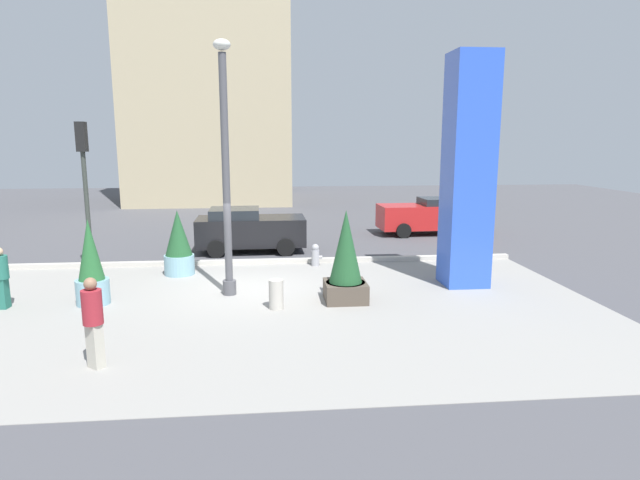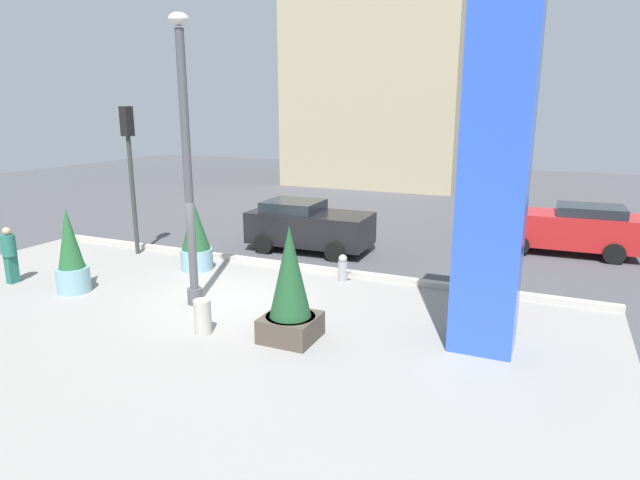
{
  "view_description": "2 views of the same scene",
  "coord_description": "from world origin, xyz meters",
  "px_view_note": "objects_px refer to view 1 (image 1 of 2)",
  "views": [
    {
      "loc": [
        0.63,
        -14.57,
        4.12
      ],
      "look_at": [
        2.15,
        1.3,
        1.13
      ],
      "focal_mm": 29.84,
      "sensor_mm": 36.0,
      "label": 1
    },
    {
      "loc": [
        7.25,
        -10.4,
        4.61
      ],
      "look_at": [
        2.08,
        1.22,
        1.48
      ],
      "focal_mm": 29.94,
      "sensor_mm": 36.0,
      "label": 2
    }
  ],
  "objects_px": {
    "fire_hydrant": "(315,255)",
    "pedestrian_by_curb": "(93,318)",
    "car_curb_west": "(430,215)",
    "traffic_light_corner": "(84,173)",
    "potted_plant_near_left": "(91,267)",
    "car_intersection": "(249,229)",
    "pedestrian_on_sidewalk": "(1,275)",
    "lamp_post": "(226,175)",
    "art_pillar_blue": "(468,172)",
    "potted_plant_mid_plaza": "(178,245)",
    "concrete_bollard": "(276,294)",
    "potted_plant_curbside": "(346,261)"
  },
  "relations": [
    {
      "from": "traffic_light_corner",
      "to": "potted_plant_near_left",
      "type": "bearing_deg",
      "value": -72.06
    },
    {
      "from": "potted_plant_near_left",
      "to": "concrete_bollard",
      "type": "bearing_deg",
      "value": -10.23
    },
    {
      "from": "potted_plant_curbside",
      "to": "traffic_light_corner",
      "type": "height_order",
      "value": "traffic_light_corner"
    },
    {
      "from": "concrete_bollard",
      "to": "pedestrian_on_sidewalk",
      "type": "xyz_separation_m",
      "value": [
        -6.74,
        0.68,
        0.48
      ]
    },
    {
      "from": "car_curb_west",
      "to": "car_intersection",
      "type": "xyz_separation_m",
      "value": [
        -7.88,
        -3.13,
        0.0
      ]
    },
    {
      "from": "pedestrian_by_curb",
      "to": "potted_plant_curbside",
      "type": "bearing_deg",
      "value": 35.53
    },
    {
      "from": "potted_plant_near_left",
      "to": "pedestrian_by_curb",
      "type": "bearing_deg",
      "value": -72.06
    },
    {
      "from": "potted_plant_curbside",
      "to": "fire_hydrant",
      "type": "relative_size",
      "value": 3.2
    },
    {
      "from": "fire_hydrant",
      "to": "car_intersection",
      "type": "bearing_deg",
      "value": 131.17
    },
    {
      "from": "traffic_light_corner",
      "to": "potted_plant_mid_plaza",
      "type": "bearing_deg",
      "value": -12.96
    },
    {
      "from": "potted_plant_near_left",
      "to": "car_intersection",
      "type": "xyz_separation_m",
      "value": [
        3.75,
        6.26,
        -0.13
      ]
    },
    {
      "from": "fire_hydrant",
      "to": "car_intersection",
      "type": "distance_m",
      "value": 3.47
    },
    {
      "from": "potted_plant_near_left",
      "to": "traffic_light_corner",
      "type": "bearing_deg",
      "value": 107.94
    },
    {
      "from": "potted_plant_near_left",
      "to": "car_curb_west",
      "type": "distance_m",
      "value": 14.95
    },
    {
      "from": "lamp_post",
      "to": "car_curb_west",
      "type": "bearing_deg",
      "value": 47.04
    },
    {
      "from": "car_intersection",
      "to": "pedestrian_on_sidewalk",
      "type": "bearing_deg",
      "value": -132.39
    },
    {
      "from": "potted_plant_near_left",
      "to": "car_curb_west",
      "type": "xyz_separation_m",
      "value": [
        11.63,
        9.39,
        -0.13
      ]
    },
    {
      "from": "pedestrian_by_curb",
      "to": "traffic_light_corner",
      "type": "bearing_deg",
      "value": 107.94
    },
    {
      "from": "pedestrian_on_sidewalk",
      "to": "fire_hydrant",
      "type": "bearing_deg",
      "value": 25.2
    },
    {
      "from": "fire_hydrant",
      "to": "pedestrian_by_curb",
      "type": "xyz_separation_m",
      "value": [
        -4.72,
        -7.68,
        0.59
      ]
    },
    {
      "from": "art_pillar_blue",
      "to": "traffic_light_corner",
      "type": "relative_size",
      "value": 1.39
    },
    {
      "from": "potted_plant_curbside",
      "to": "car_intersection",
      "type": "bearing_deg",
      "value": 112.28
    },
    {
      "from": "car_curb_west",
      "to": "pedestrian_by_curb",
      "type": "xyz_separation_m",
      "value": [
        -10.34,
        -13.4,
        0.11
      ]
    },
    {
      "from": "lamp_post",
      "to": "fire_hydrant",
      "type": "bearing_deg",
      "value": 50.06
    },
    {
      "from": "fire_hydrant",
      "to": "pedestrian_on_sidewalk",
      "type": "xyz_separation_m",
      "value": [
        -8.12,
        -3.82,
        0.49
      ]
    },
    {
      "from": "car_intersection",
      "to": "pedestrian_by_curb",
      "type": "xyz_separation_m",
      "value": [
        -2.45,
        -10.27,
        0.11
      ]
    },
    {
      "from": "potted_plant_near_left",
      "to": "concrete_bollard",
      "type": "height_order",
      "value": "potted_plant_near_left"
    },
    {
      "from": "potted_plant_mid_plaza",
      "to": "concrete_bollard",
      "type": "bearing_deg",
      "value": -51.88
    },
    {
      "from": "concrete_bollard",
      "to": "art_pillar_blue",
      "type": "bearing_deg",
      "value": 18.47
    },
    {
      "from": "potted_plant_curbside",
      "to": "traffic_light_corner",
      "type": "relative_size",
      "value": 0.51
    },
    {
      "from": "concrete_bollard",
      "to": "traffic_light_corner",
      "type": "height_order",
      "value": "traffic_light_corner"
    },
    {
      "from": "lamp_post",
      "to": "art_pillar_blue",
      "type": "relative_size",
      "value": 1.02
    },
    {
      "from": "lamp_post",
      "to": "car_intersection",
      "type": "distance_m",
      "value": 6.2
    },
    {
      "from": "traffic_light_corner",
      "to": "car_curb_west",
      "type": "xyz_separation_m",
      "value": [
        12.79,
        5.8,
        -2.3
      ]
    },
    {
      "from": "potted_plant_mid_plaza",
      "to": "car_intersection",
      "type": "xyz_separation_m",
      "value": [
        2.06,
        3.33,
        -0.11
      ]
    },
    {
      "from": "fire_hydrant",
      "to": "pedestrian_by_curb",
      "type": "height_order",
      "value": "pedestrian_by_curb"
    },
    {
      "from": "traffic_light_corner",
      "to": "car_intersection",
      "type": "xyz_separation_m",
      "value": [
        4.91,
        2.68,
        -2.3
      ]
    },
    {
      "from": "traffic_light_corner",
      "to": "car_curb_west",
      "type": "height_order",
      "value": "traffic_light_corner"
    },
    {
      "from": "potted_plant_curbside",
      "to": "concrete_bollard",
      "type": "bearing_deg",
      "value": -164.32
    },
    {
      "from": "potted_plant_curbside",
      "to": "pedestrian_by_curb",
      "type": "xyz_separation_m",
      "value": [
        -5.15,
        -3.68,
        -0.13
      ]
    },
    {
      "from": "pedestrian_on_sidewalk",
      "to": "lamp_post",
      "type": "bearing_deg",
      "value": 7.23
    },
    {
      "from": "potted_plant_curbside",
      "to": "car_curb_west",
      "type": "relative_size",
      "value": 0.54
    },
    {
      "from": "lamp_post",
      "to": "concrete_bollard",
      "type": "xyz_separation_m",
      "value": [
        1.24,
        -1.38,
        -2.85
      ]
    },
    {
      "from": "fire_hydrant",
      "to": "potted_plant_near_left",
      "type": "bearing_deg",
      "value": -148.63
    },
    {
      "from": "potted_plant_mid_plaza",
      "to": "concrete_bollard",
      "type": "distance_m",
      "value": 4.82
    },
    {
      "from": "lamp_post",
      "to": "traffic_light_corner",
      "type": "bearing_deg",
      "value": 146.34
    },
    {
      "from": "lamp_post",
      "to": "art_pillar_blue",
      "type": "xyz_separation_m",
      "value": [
        6.68,
        0.43,
        0.02
      ]
    },
    {
      "from": "fire_hydrant",
      "to": "car_intersection",
      "type": "relative_size",
      "value": 0.19
    },
    {
      "from": "traffic_light_corner",
      "to": "pedestrian_by_curb",
      "type": "relative_size",
      "value": 2.74
    },
    {
      "from": "car_intersection",
      "to": "pedestrian_on_sidewalk",
      "type": "xyz_separation_m",
      "value": [
        -5.85,
        -6.41,
        0.01
      ]
    }
  ]
}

